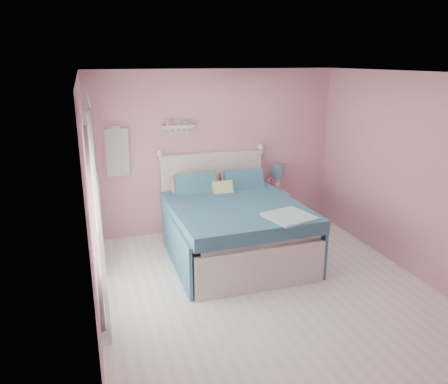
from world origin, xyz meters
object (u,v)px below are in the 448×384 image
bed (233,227)px  nightstand (274,209)px  vase (270,188)px  teacup (275,193)px  table_lamp (277,173)px

bed → nightstand: bed is taller
nightstand → vase: 0.38m
bed → nightstand: 1.38m
vase → bed: bearing=-136.9°
bed → teacup: bed is taller
vase → teacup: vase is taller
bed → table_lamp: size_ratio=5.00×
bed → vase: 1.35m
nightstand → vase: vase is taller
vase → teacup: bearing=-86.4°
table_lamp → teacup: table_lamp is taller
vase → teacup: size_ratio=1.68×
nightstand → vase: size_ratio=3.99×
vase → nightstand: bearing=-6.1°
table_lamp → nightstand: bearing=-137.3°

